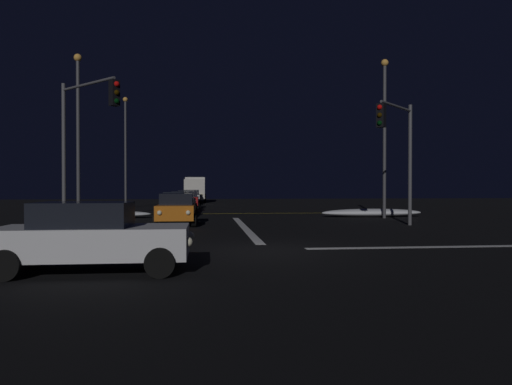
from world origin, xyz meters
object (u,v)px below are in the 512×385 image
object	(u,v)px
streetlamp_left_far	(125,145)
streetlamp_left_near	(78,125)
sedan_gray	(187,198)
sedan_white_crossing	(92,236)
sedan_green	(177,204)
sedan_black	(183,202)
streetlamp_right_near	(385,127)
sedan_orange	(177,209)
sedan_red	(188,199)
sedan_silver	(192,197)
traffic_signal_nw	(83,126)
traffic_signal_ne	(398,141)
box_truck	(195,188)

from	to	relation	value
streetlamp_left_far	streetlamp_left_near	bearing A→B (deg)	-90.00
sedan_gray	sedan_white_crossing	bearing A→B (deg)	-91.02
sedan_green	streetlamp_left_far	size ratio (longest dim) A/B	0.43
sedan_black	streetlamp_left_far	size ratio (longest dim) A/B	0.43
sedan_white_crossing	streetlamp_right_near	xyz separation A→B (m)	(13.35, 16.86, 4.71)
sedan_black	streetlamp_left_far	bearing A→B (deg)	124.94
sedan_orange	sedan_red	distance (m)	17.95
sedan_black	sedan_red	distance (m)	6.19
sedan_gray	streetlamp_left_near	bearing A→B (deg)	-104.86
sedan_silver	traffic_signal_nw	size ratio (longest dim) A/B	0.65
sedan_orange	traffic_signal_ne	distance (m)	11.31
sedan_black	streetlamp_right_near	world-z (taller)	streetlamp_right_near
box_truck	sedan_orange	bearing A→B (deg)	-90.26
sedan_red	streetlamp_left_near	size ratio (longest dim) A/B	0.46
sedan_green	traffic_signal_ne	distance (m)	14.50
sedan_gray	box_truck	world-z (taller)	box_truck
sedan_green	traffic_signal_nw	distance (m)	10.46
box_truck	sedan_white_crossing	distance (m)	48.66
sedan_green	sedan_red	world-z (taller)	same
sedan_orange	sedan_white_crossing	size ratio (longest dim) A/B	1.00
sedan_red	sedan_silver	world-z (taller)	same
sedan_black	streetlamp_left_near	xyz separation A→B (m)	(-5.50, -8.13, 4.61)
box_truck	sedan_white_crossing	world-z (taller)	box_truck
sedan_black	box_truck	bearing A→B (deg)	89.05
sedan_gray	traffic_signal_ne	world-z (taller)	traffic_signal_ne
sedan_gray	traffic_signal_nw	xyz separation A→B (m)	(-3.43, -26.27, 3.76)
traffic_signal_nw	sedan_green	bearing A→B (deg)	69.03
sedan_gray	box_truck	distance (m)	11.91
sedan_red	sedan_gray	size ratio (longest dim) A/B	1.00
box_truck	streetlamp_right_near	bearing A→B (deg)	-69.17
streetlamp_left_near	sedan_silver	bearing A→B (deg)	77.39
traffic_signal_nw	streetlamp_left_far	world-z (taller)	streetlamp_left_far
sedan_silver	streetlamp_left_near	distance (m)	26.23
sedan_orange	sedan_black	xyz separation A→B (m)	(-0.23, 11.77, 0.00)
sedan_black	sedan_red	bearing A→B (deg)	88.74
traffic_signal_ne	streetlamp_left_far	bearing A→B (deg)	126.09
sedan_silver	sedan_green	bearing A→B (deg)	-90.74
sedan_silver	box_truck	size ratio (longest dim) A/B	0.52
sedan_orange	sedan_green	bearing A→B (deg)	93.36
sedan_black	sedan_red	world-z (taller)	same
traffic_signal_ne	sedan_green	bearing A→B (deg)	140.36
box_truck	streetlamp_left_near	world-z (taller)	streetlamp_left_near
sedan_orange	sedan_black	distance (m)	11.77
sedan_silver	box_truck	distance (m)	6.64
traffic_signal_ne	streetlamp_right_near	size ratio (longest dim) A/B	0.62
sedan_green	sedan_silver	size ratio (longest dim) A/B	1.00
sedan_black	sedan_gray	bearing A→B (deg)	91.02
streetlamp_right_near	box_truck	bearing A→B (deg)	110.83
sedan_silver	streetlamp_left_far	distance (m)	11.85
sedan_gray	sedan_white_crossing	size ratio (longest dim) A/B	1.00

